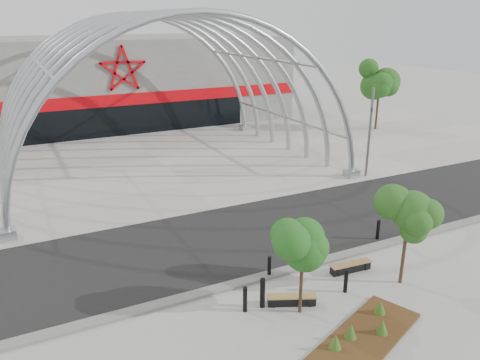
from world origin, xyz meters
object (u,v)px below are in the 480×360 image
(bench_0, at_px, (292,300))
(bench_1, at_px, (350,267))
(street_tree_1, at_px, (408,216))
(street_tree_0, at_px, (303,243))
(bollard_2, at_px, (269,267))
(signal_pole, at_px, (370,131))

(bench_0, xyz_separation_m, bench_1, (3.39, 0.91, 0.00))
(street_tree_1, xyz_separation_m, bench_1, (-1.18, 1.54, -2.62))
(street_tree_1, distance_m, bench_0, 5.30)
(street_tree_0, xyz_separation_m, bench_1, (3.36, 1.41, -2.46))
(bench_1, bearing_deg, bollard_2, 160.91)
(street_tree_1, distance_m, bollard_2, 5.59)
(signal_pole, xyz_separation_m, street_tree_0, (-12.04, -10.52, -0.33))
(bench_1, relative_size, bollard_2, 2.03)
(street_tree_0, bearing_deg, street_tree_1, -1.59)
(street_tree_0, xyz_separation_m, bollard_2, (0.21, 2.51, -2.20))
(signal_pole, xyz_separation_m, bench_1, (-8.68, -9.11, -2.80))
(bench_1, bearing_deg, street_tree_1, -52.61)
(signal_pole, xyz_separation_m, bench_0, (-12.07, -10.02, -2.80))
(street_tree_0, distance_m, bench_1, 4.40)
(street_tree_0, bearing_deg, signal_pole, 41.14)
(street_tree_1, bearing_deg, bench_1, 127.39)
(signal_pole, bearing_deg, street_tree_1, -125.17)
(signal_pole, relative_size, bench_0, 3.24)
(bench_1, height_order, bollard_2, bollard_2)
(street_tree_1, height_order, bench_0, street_tree_1)
(street_tree_1, bearing_deg, bench_0, 172.12)
(street_tree_1, relative_size, bench_0, 2.22)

